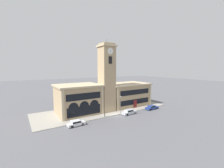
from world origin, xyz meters
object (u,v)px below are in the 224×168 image
Objects in this scene: parked_car_near at (76,123)px; parked_car_far at (152,107)px; bollard at (105,115)px; parked_car_mid at (129,112)px; street_lamp at (121,102)px.

parked_car_far reaches higher than parked_car_near.
parked_car_near is 9.08m from bollard.
bollard is at bearing 173.13° from parked_car_far.
street_lamp is at bearing 126.34° from parked_car_mid.
street_lamp is at bearing 6.35° from parked_car_near.
parked_car_mid is 0.90× the size of street_lamp.
parked_car_far is 4.56× the size of bollard.
parked_car_mid is (16.59, 0.00, 0.05)m from parked_car_near.
parked_car_near is at bearing 178.31° from parked_car_mid.
street_lamp reaches higher than parked_car_near.
parked_car_mid is 3.95m from street_lamp.
street_lamp reaches higher than bollard.
street_lamp is 6.73m from bollard.
parked_car_near is 0.92× the size of parked_car_mid.
bollard is at bearing 166.63° from parked_car_mid.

